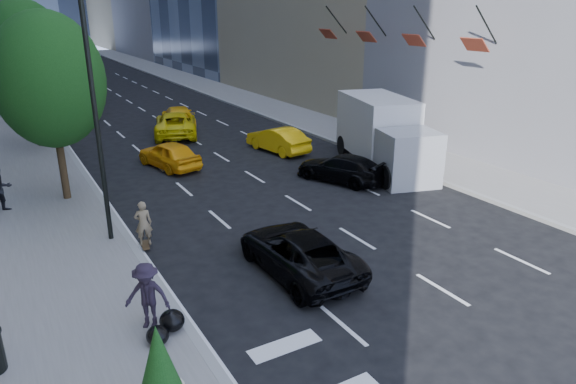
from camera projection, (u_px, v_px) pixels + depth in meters
ground at (333, 245)px, 17.49m from camera, size 160.00×160.00×0.00m
sidewalk_right at (235, 95)px, 46.59m from camera, size 4.00×120.00×0.15m
lamp_near at (96, 70)px, 15.79m from camera, size 2.13×0.22×10.00m
lamp_far at (36, 40)px, 30.43m from camera, size 2.13×0.22×10.00m
tree_near at (49, 80)px, 19.73m from camera, size 4.20×4.20×7.46m
tree_mid at (26, 53)px, 27.75m from camera, size 4.50×4.50×7.99m
tree_far at (13, 50)px, 38.56m from camera, size 3.90×3.90×6.92m
traffic_signal at (18, 48)px, 45.58m from camera, size 2.48×0.53×5.20m
facade_flags at (391, 35)px, 28.55m from camera, size 1.85×13.30×2.05m
skateboarder at (144, 226)px, 17.02m from camera, size 0.63×0.48×1.55m
black_sedan_lincoln at (299, 252)px, 15.50m from camera, size 2.23×4.79×1.33m
black_sedan_mercedes at (341, 168)px, 23.67m from camera, size 3.31×4.69×1.26m
taxi_a at (169, 154)px, 25.67m from camera, size 2.50×4.27×1.37m
taxi_b at (278, 140)px, 28.56m from camera, size 2.12×4.34×1.37m
taxi_c at (176, 124)px, 32.12m from camera, size 4.06×5.86×1.49m
taxi_d at (178, 116)px, 34.66m from camera, size 2.88×5.03×1.37m
city_bus at (71, 85)px, 40.87m from camera, size 4.78×12.95×3.53m
box_truck at (384, 134)px, 25.34m from camera, size 4.44×7.57×3.42m
pedestrian_a at (1, 189)px, 19.63m from camera, size 1.10×1.03×1.80m
pedestrian_c at (147, 296)px, 12.46m from camera, size 1.29×1.17×1.73m
planter_shrub at (160, 377)px, 9.52m from camera, size 0.89×0.89×2.13m
garbage_bags at (166, 326)px, 12.33m from camera, size 1.05×1.01×0.52m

